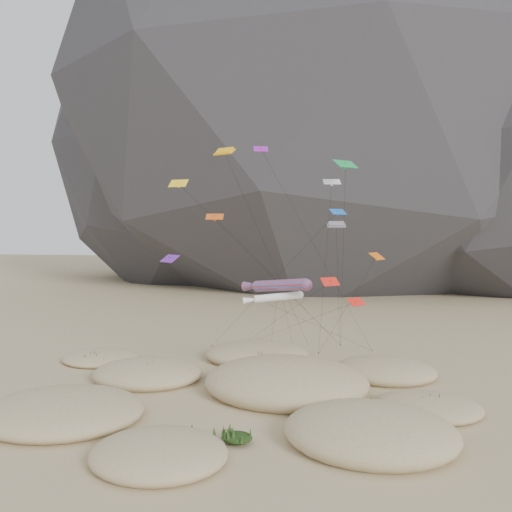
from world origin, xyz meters
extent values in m
plane|color=#CCB789|center=(0.00, 0.00, 0.00)|extent=(500.00, 500.00, 0.00)
ellipsoid|color=black|center=(8.00, 115.00, 60.00)|extent=(191.54, 147.29, 156.00)
ellipsoid|color=#2B2B30|center=(-37.00, 123.00, 44.00)|extent=(136.20, 127.83, 116.00)
ellipsoid|color=black|center=(56.00, 110.00, 38.00)|extent=(130.55, 126.41, 100.00)
ellipsoid|color=#CCB789|center=(-16.18, -5.30, 0.68)|extent=(14.75, 12.53, 3.01)
ellipsoid|color=#CCB789|center=(-4.66, -11.72, 0.57)|extent=(10.34, 8.79, 2.55)
ellipsoid|color=#CCB789|center=(10.86, -5.68, 0.83)|extent=(13.93, 11.84, 3.70)
ellipsoid|color=#CCB789|center=(-13.16, 7.19, 0.65)|extent=(12.54, 10.66, 2.89)
ellipsoid|color=#CCB789|center=(2.84, 5.49, 1.03)|extent=(17.23, 14.64, 4.58)
ellipsoid|color=#CCB789|center=(16.61, 2.09, 0.45)|extent=(9.72, 8.26, 1.99)
ellipsoid|color=#CCB789|center=(-2.32, 17.67, 0.67)|extent=(13.54, 11.51, 2.99)
ellipsoid|color=#CCB789|center=(13.54, 12.99, 0.61)|extent=(11.72, 9.96, 2.71)
ellipsoid|color=#CCB789|center=(-22.07, 13.48, 0.40)|extent=(9.91, 8.42, 1.80)
ellipsoid|color=black|center=(-17.85, -4.99, 0.90)|extent=(2.53, 2.16, 0.76)
ellipsoid|color=black|center=(-16.32, -5.18, 0.80)|extent=(2.26, 1.93, 0.68)
ellipsoid|color=black|center=(-2.52, -9.44, 0.60)|extent=(2.72, 2.33, 0.82)
ellipsoid|color=black|center=(0.39, -7.80, 0.50)|extent=(2.47, 2.12, 0.74)
ellipsoid|color=black|center=(10.97, -2.53, 1.00)|extent=(3.15, 2.69, 0.94)
ellipsoid|color=black|center=(6.69, -5.45, 0.80)|extent=(2.48, 2.13, 0.75)
ellipsoid|color=black|center=(-12.59, 7.18, 0.80)|extent=(2.85, 2.44, 0.85)
ellipsoid|color=black|center=(-8.96, 7.37, 0.70)|extent=(1.86, 1.59, 0.56)
ellipsoid|color=black|center=(2.26, 2.63, 1.10)|extent=(3.65, 3.12, 1.10)
ellipsoid|color=black|center=(7.18, 7.07, 1.00)|extent=(2.77, 2.37, 0.83)
ellipsoid|color=black|center=(0.67, 2.08, 0.90)|extent=(2.35, 2.01, 0.70)
ellipsoid|color=black|center=(16.63, 2.74, 0.60)|extent=(2.51, 2.14, 0.75)
ellipsoid|color=black|center=(-2.77, 16.95, 1.00)|extent=(3.38, 2.89, 1.02)
ellipsoid|color=black|center=(-0.32, 12.98, 0.90)|extent=(2.37, 2.02, 0.71)
ellipsoid|color=black|center=(14.64, 12.98, 0.70)|extent=(2.16, 1.85, 0.65)
ellipsoid|color=black|center=(12.58, 12.14, 0.60)|extent=(2.44, 2.08, 0.73)
ellipsoid|color=black|center=(-22.13, 11.75, 0.50)|extent=(2.29, 1.96, 0.69)
ellipsoid|color=black|center=(-21.23, 11.10, 0.40)|extent=(2.16, 1.85, 0.65)
cylinder|color=#3F2D1E|center=(-5.97, 22.94, 0.15)|extent=(0.08, 0.08, 0.30)
cylinder|color=#3F2D1E|center=(-0.58, 25.63, 0.15)|extent=(0.08, 0.08, 0.30)
cylinder|color=#3F2D1E|center=(5.49, 21.70, 0.15)|extent=(0.08, 0.08, 0.30)
cylinder|color=#3F2D1E|center=(8.44, 27.13, 0.15)|extent=(0.08, 0.08, 0.30)
cylinder|color=#3F2D1E|center=(9.62, 19.84, 0.15)|extent=(0.08, 0.08, 0.30)
cylinder|color=#3F2D1E|center=(-5.18, 26.24, 0.15)|extent=(0.08, 0.08, 0.30)
cylinder|color=#3F2D1E|center=(12.81, 24.51, 0.15)|extent=(0.08, 0.08, 0.30)
cylinder|color=#3F2D1E|center=(-10.00, 23.62, 0.15)|extent=(0.08, 0.08, 0.30)
cylinder|color=red|center=(1.73, 9.11, 10.78)|extent=(6.71, 4.38, 1.96)
sphere|color=red|center=(4.75, 7.50, 11.06)|extent=(1.32, 1.32, 1.32)
cone|color=red|center=(-1.59, 10.89, 10.44)|extent=(3.04, 2.34, 1.41)
cylinder|color=black|center=(1.93, 15.66, 5.39)|extent=(0.42, 13.11, 10.80)
cylinder|color=silver|center=(1.50, 8.46, 9.54)|extent=(5.12, 2.37, 1.16)
sphere|color=silver|center=(3.91, 9.26, 9.75)|extent=(0.85, 0.85, 0.85)
cone|color=silver|center=(-1.15, 7.59, 9.29)|extent=(2.20, 1.34, 0.87)
cylinder|color=black|center=(-0.08, 17.14, 4.77)|extent=(3.18, 17.37, 9.57)
cube|color=#FFAF0D|center=(-5.58, 13.30, 26.28)|extent=(2.84, 2.00, 0.78)
cube|color=#FFAF0D|center=(-5.58, 13.30, 26.48)|extent=(2.38, 1.63, 0.76)
cylinder|color=black|center=(-0.88, 19.89, 13.14)|extent=(9.43, 13.20, 26.29)
cube|color=orange|center=(7.80, 14.59, 17.47)|extent=(2.31, 1.26, 0.61)
cube|color=orange|center=(7.80, 14.59, 17.67)|extent=(1.95, 1.01, 0.61)
cylinder|color=black|center=(8.09, 20.82, 8.74)|extent=(0.60, 12.49, 17.49)
cube|color=#CD4F13|center=(-5.23, 7.15, 18.38)|extent=(2.02, 1.24, 0.69)
cube|color=#CD4F13|center=(-5.23, 7.15, 18.23)|extent=(0.25, 0.21, 0.66)
cylinder|color=black|center=(1.61, 17.14, 9.21)|extent=(13.69, 20.01, 18.34)
cube|color=#17994A|center=(8.79, 10.19, 24.15)|extent=(2.89, 2.73, 0.96)
cube|color=#17994A|center=(8.79, 10.19, 24.00)|extent=(0.41, 0.41, 0.90)
cylinder|color=black|center=(8.62, 18.66, 12.10)|extent=(0.38, 16.97, 24.12)
cube|color=blue|center=(8.01, 10.27, 18.94)|extent=(2.00, 1.79, 0.65)
cube|color=blue|center=(8.01, 10.27, 18.79)|extent=(0.28, 0.27, 0.61)
cylinder|color=black|center=(-1.00, 16.94, 9.49)|extent=(18.04, 13.37, 18.91)
cube|color=red|center=(7.31, 5.79, 11.63)|extent=(2.07, 1.80, 0.82)
cube|color=red|center=(7.31, 5.79, 11.48)|extent=(0.35, 0.36, 0.63)
cylinder|color=black|center=(0.67, 14.36, 5.84)|extent=(13.31, 17.18, 11.60)
cube|color=purple|center=(-0.72, 10.77, 26.13)|extent=(1.78, 1.16, 0.72)
cube|color=purple|center=(-0.72, 10.77, 25.98)|extent=(0.25, 0.30, 0.55)
cylinder|color=black|center=(6.05, 17.64, 13.09)|extent=(13.55, 13.77, 26.09)
cube|color=orange|center=(12.24, 9.79, 14.08)|extent=(1.90, 2.28, 0.76)
cube|color=orange|center=(12.24, 9.79, 13.93)|extent=(0.31, 0.32, 0.69)
cylinder|color=black|center=(8.86, 15.74, 7.07)|extent=(6.78, 11.94, 14.05)
cube|color=white|center=(7.27, 12.64, 22.46)|extent=(2.14, 1.44, 0.69)
cube|color=white|center=(7.27, 12.64, 22.31)|extent=(0.27, 0.23, 0.68)
cylinder|color=black|center=(6.38, 17.17, 11.26)|extent=(1.81, 9.09, 22.42)
cube|color=yellow|center=(-10.24, 9.95, 22.31)|extent=(2.26, 1.26, 0.94)
cube|color=yellow|center=(-10.24, 9.95, 22.16)|extent=(0.29, 0.35, 0.72)
cylinder|color=black|center=(-0.90, 18.54, 11.18)|extent=(18.71, 17.21, 22.28)
cube|color=#6B1EB1|center=(-12.11, 12.04, 13.44)|extent=(2.78, 2.49, 0.88)
cube|color=#6B1EB1|center=(-12.11, 12.04, 13.29)|extent=(0.38, 0.36, 0.85)
cylinder|color=black|center=(0.35, 18.28, 6.74)|extent=(24.94, 12.50, 13.41)
cube|color=red|center=(10.01, 7.22, 9.41)|extent=(2.08, 2.06, 0.72)
cube|color=red|center=(10.01, 7.22, 9.26)|extent=(0.31, 0.31, 0.66)
cylinder|color=black|center=(2.42, 16.73, 4.73)|extent=(15.21, 19.05, 9.38)
camera|label=1|loc=(8.42, -45.70, 17.10)|focal=35.00mm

